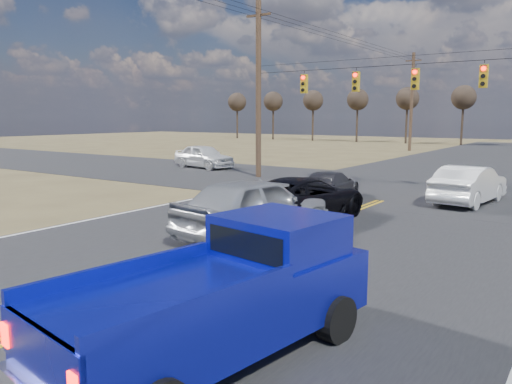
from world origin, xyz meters
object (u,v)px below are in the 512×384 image
Objects in this scene: white_car_queue at (469,185)px; cross_car_west at (204,156)px; black_suv at (302,199)px; dgrey_car_queue at (330,185)px; silver_suv at (255,206)px; pickup_truck at (226,295)px.

white_car_queue is 18.96m from cross_car_west.
cross_car_west reaches higher than black_suv.
white_car_queue is 1.13× the size of dgrey_car_queue.
silver_suv reaches higher than cross_car_west.
pickup_truck is 1.03× the size of silver_suv.
silver_suv reaches higher than white_car_queue.
pickup_truck reaches higher than white_car_queue.
pickup_truck is 1.01× the size of black_suv.
cross_car_west is at bearing -33.87° from black_suv.
white_car_queue is (0.02, 16.10, -0.18)m from pickup_truck.
white_car_queue is at bearing 98.49° from pickup_truck.
cross_car_west is at bearing -37.69° from silver_suv.
pickup_truck is 1.15× the size of white_car_queue.
pickup_truck reaches higher than black_suv.
black_suv is 1.29× the size of dgrey_car_queue.
silver_suv is 10.45m from white_car_queue.
dgrey_car_queue is at bearing -73.19° from silver_suv.
silver_suv is 1.27× the size of dgrey_car_queue.
silver_suv is 0.99× the size of black_suv.
white_car_queue reaches higher than black_suv.
black_suv is at bearing -82.55° from silver_suv.
cross_car_west is (-18.33, 20.87, -0.14)m from pickup_truck.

